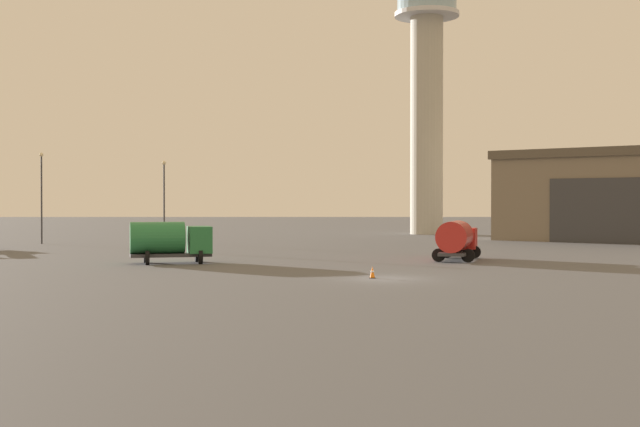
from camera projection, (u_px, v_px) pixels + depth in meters
ground_plane at (385, 279)px, 48.96m from camera, size 400.00×400.00×0.00m
control_tower at (427, 82)px, 116.09m from camera, size 8.87×8.87×38.72m
truck_fuel_tanker_red at (457, 239)px, 64.28m from camera, size 4.45×7.55×3.04m
truck_fuel_tanker_green at (170, 240)px, 61.14m from camera, size 6.21×4.17×3.04m
light_post_west at (164, 194)px, 91.62m from camera, size 0.44×0.44×8.97m
light_post_north at (42, 190)px, 89.60m from camera, size 0.44×0.44×9.74m
traffic_cone_near_left at (372, 272)px, 49.29m from camera, size 0.36×0.36×0.70m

